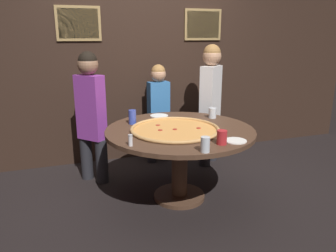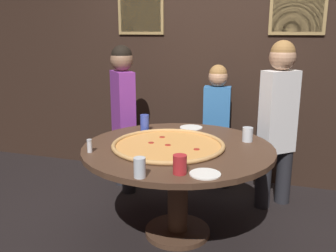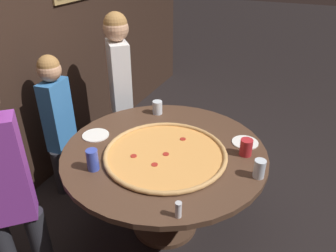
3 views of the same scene
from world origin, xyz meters
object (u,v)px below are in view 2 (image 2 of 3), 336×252
condiment_shaker (90,146)px  diner_far_right (123,110)px  drink_cup_front_edge (140,168)px  drink_cup_near_left (248,134)px  drink_cup_far_left (180,164)px  dining_table (178,164)px  diner_side_right (278,115)px  white_plate_beside_cup (191,127)px  giant_pizza (168,145)px  white_plate_left_side (205,174)px  drink_cup_beside_pizza (145,123)px  diner_centre_back (217,119)px

condiment_shaker → diner_far_right: bearing=101.3°
drink_cup_front_edge → diner_far_right: size_ratio=0.08×
drink_cup_near_left → drink_cup_far_left: size_ratio=0.94×
dining_table → drink_cup_front_edge: drink_cup_front_edge is taller
condiment_shaker → diner_side_right: 1.69m
drink_cup_far_left → diner_side_right: (0.53, 1.32, 0.06)m
drink_cup_front_edge → condiment_shaker: bearing=147.6°
drink_cup_far_left → white_plate_beside_cup: bearing=100.7°
giant_pizza → drink_cup_near_left: (0.55, 0.32, 0.04)m
dining_table → drink_cup_far_left: size_ratio=12.13×
white_plate_left_side → diner_side_right: size_ratio=0.13×
giant_pizza → drink_cup_beside_pizza: drink_cup_beside_pizza is taller
giant_pizza → drink_cup_front_edge: 0.63m
diner_far_right → white_plate_left_side: bearing=179.4°
dining_table → diner_far_right: diner_far_right is taller
condiment_shaker → diner_side_right: (1.27, 1.12, 0.07)m
drink_cup_far_left → white_plate_beside_cup: drink_cup_far_left is taller
dining_table → diner_far_right: (-0.77, 0.71, 0.23)m
giant_pizza → drink_cup_far_left: (0.23, -0.50, 0.05)m
condiment_shaker → dining_table: bearing=31.0°
drink_cup_beside_pizza → condiment_shaker: (-0.17, -0.66, -0.02)m
drink_cup_front_edge → condiment_shaker: drink_cup_front_edge is taller
drink_cup_front_edge → white_plate_beside_cup: bearing=89.9°
drink_cup_front_edge → drink_cup_near_left: bearing=61.0°
white_plate_left_side → diner_centre_back: (-0.22, 1.55, -0.02)m
drink_cup_front_edge → giant_pizza: bearing=92.1°
drink_cup_beside_pizza → diner_centre_back: 0.88m
white_plate_beside_cup → condiment_shaker: 1.04m
dining_table → drink_cup_beside_pizza: size_ratio=9.94×
drink_cup_near_left → diner_centre_back: 0.85m
white_plate_beside_cup → condiment_shaker: (-0.52, -0.90, 0.05)m
dining_table → drink_cup_far_left: bearing=-72.7°
dining_table → giant_pizza: 0.18m
diner_side_right → drink_cup_far_left: bearing=26.2°
drink_cup_far_left → white_plate_beside_cup: size_ratio=0.59×
drink_cup_front_edge → drink_cup_far_left: 0.25m
drink_cup_beside_pizza → giant_pizza: bearing=-47.7°
drink_cup_far_left → white_plate_left_side: drink_cup_far_left is taller
drink_cup_far_left → drink_cup_near_left: bearing=68.9°
drink_cup_beside_pizza → diner_centre_back: diner_centre_back is taller
white_plate_left_side → condiment_shaker: (-0.88, 0.17, 0.05)m
giant_pizza → drink_cup_near_left: bearing=30.4°
drink_cup_far_left → drink_cup_beside_pizza: drink_cup_beside_pizza is taller
condiment_shaker → drink_cup_far_left: bearing=-15.5°
white_plate_left_side → diner_centre_back: bearing=98.0°
drink_cup_near_left → diner_centre_back: (-0.39, 0.76, -0.08)m
drink_cup_far_left → condiment_shaker: (-0.73, 0.20, -0.01)m
dining_table → drink_cup_front_edge: (-0.04, -0.67, 0.21)m
drink_cup_front_edge → diner_side_right: size_ratio=0.08×
condiment_shaker → diner_far_right: diner_far_right is taller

